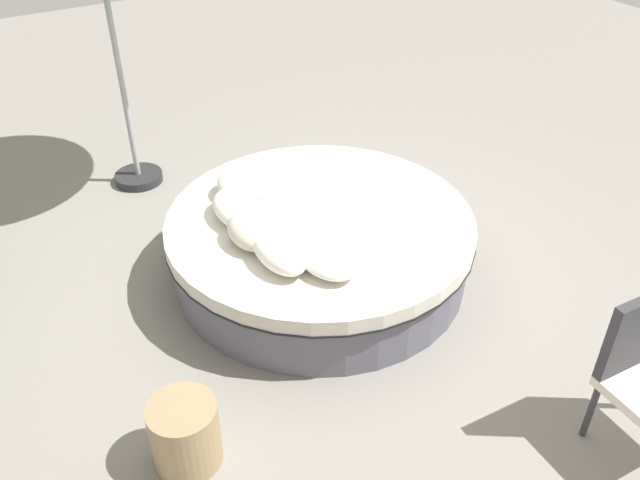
{
  "coord_description": "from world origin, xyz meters",
  "views": [
    {
      "loc": [
        -3.49,
        2.1,
        3.22
      ],
      "look_at": [
        0.0,
        0.0,
        0.31
      ],
      "focal_mm": 37.36,
      "sensor_mm": 36.0,
      "label": 1
    }
  ],
  "objects": [
    {
      "name": "throw_pillow_1",
      "position": [
        0.27,
        0.52,
        0.61
      ],
      "size": [
        0.55,
        0.33,
        0.19
      ],
      "primitive_type": "ellipsoid",
      "color": "white",
      "rests_on": "round_bed"
    },
    {
      "name": "round_bed",
      "position": [
        0.0,
        0.0,
        0.26
      ],
      "size": [
        2.29,
        2.29,
        0.51
      ],
      "color": "#595966",
      "rests_on": "ground_plane"
    },
    {
      "name": "side_table",
      "position": [
        -1.08,
        1.52,
        0.21
      ],
      "size": [
        0.39,
        0.39,
        0.42
      ],
      "primitive_type": "cylinder",
      "color": "#997A56",
      "rests_on": "ground_plane"
    },
    {
      "name": "ground_plane",
      "position": [
        0.0,
        0.0,
        0.0
      ],
      "size": [
        16.0,
        16.0,
        0.0
      ],
      "primitive_type": "plane",
      "color": "gray"
    },
    {
      "name": "throw_pillow_2",
      "position": [
        -0.03,
        0.58,
        0.61
      ],
      "size": [
        0.44,
        0.28,
        0.19
      ],
      "primitive_type": "ellipsoid",
      "color": "beige",
      "rests_on": "round_bed"
    },
    {
      "name": "throw_pillow_0",
      "position": [
        0.56,
        0.35,
        0.61
      ],
      "size": [
        0.44,
        0.38,
        0.2
      ],
      "primitive_type": "ellipsoid",
      "color": "white",
      "rests_on": "round_bed"
    },
    {
      "name": "throw_pillow_4",
      "position": [
        -0.51,
        0.26,
        0.59
      ],
      "size": [
        0.55,
        0.37,
        0.16
      ],
      "primitive_type": "ellipsoid",
      "color": "white",
      "rests_on": "round_bed"
    },
    {
      "name": "throw_pillow_3",
      "position": [
        -0.33,
        0.51,
        0.61
      ],
      "size": [
        0.53,
        0.29,
        0.2
      ],
      "primitive_type": "ellipsoid",
      "color": "white",
      "rests_on": "round_bed"
    }
  ]
}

